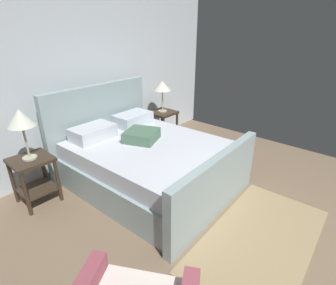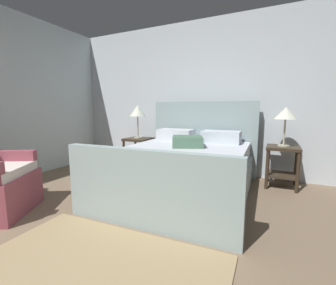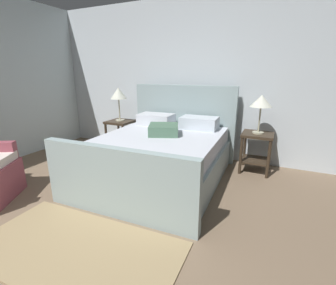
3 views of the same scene
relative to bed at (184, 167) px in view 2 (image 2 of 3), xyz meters
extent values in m
cube|color=silver|center=(-0.03, 1.22, 0.97)|extent=(5.41, 0.12, 2.65)
cube|color=#93A9AB|center=(0.00, -0.06, -0.16)|extent=(1.71, 1.99, 0.40)
cube|color=#93A9AB|center=(-0.03, 0.96, 0.27)|extent=(1.76, 0.16, 1.26)
cube|color=#93A9AB|center=(0.04, -1.08, 0.03)|extent=(1.76, 0.16, 0.76)
cube|color=silver|center=(0.00, -0.06, 0.15)|extent=(1.63, 1.93, 0.22)
cube|color=silver|center=(-0.39, 0.61, 0.35)|extent=(0.57, 0.38, 0.18)
cube|color=silver|center=(0.35, 0.64, 0.35)|extent=(0.57, 0.38, 0.18)
cube|color=#4C7058|center=(0.01, 0.09, 0.33)|extent=(0.52, 0.52, 0.14)
cube|color=#35291C|center=(1.20, 0.80, 0.22)|extent=(0.44, 0.44, 0.04)
cube|color=#35291C|center=(1.20, 0.80, -0.18)|extent=(0.40, 0.40, 0.02)
cylinder|color=#35291C|center=(1.01, 0.61, -0.08)|extent=(0.04, 0.04, 0.56)
cylinder|color=#35291C|center=(1.39, 0.61, -0.08)|extent=(0.04, 0.04, 0.56)
cylinder|color=#35291C|center=(1.01, 0.99, -0.08)|extent=(0.04, 0.04, 0.56)
cylinder|color=#35291C|center=(1.39, 0.99, -0.08)|extent=(0.04, 0.04, 0.56)
cylinder|color=#B7B293|center=(1.20, 0.80, 0.25)|extent=(0.16, 0.16, 0.02)
cylinder|color=#B7B293|center=(1.20, 0.80, 0.45)|extent=(0.02, 0.02, 0.37)
cone|color=silver|center=(1.20, 0.80, 0.72)|extent=(0.31, 0.31, 0.17)
cube|color=#35291C|center=(-1.20, 0.71, 0.22)|extent=(0.44, 0.44, 0.04)
cube|color=#35291C|center=(-1.20, 0.71, -0.18)|extent=(0.40, 0.40, 0.02)
cylinder|color=#35291C|center=(-1.39, 0.52, -0.08)|extent=(0.04, 0.04, 0.56)
cylinder|color=#35291C|center=(-1.01, 0.52, -0.08)|extent=(0.04, 0.04, 0.56)
cylinder|color=#35291C|center=(-1.39, 0.90, -0.08)|extent=(0.04, 0.04, 0.56)
cylinder|color=#35291C|center=(-1.01, 0.90, -0.08)|extent=(0.04, 0.04, 0.56)
cylinder|color=#B7B293|center=(-1.20, 0.71, 0.25)|extent=(0.16, 0.16, 0.02)
cylinder|color=#B7B293|center=(-1.20, 0.71, 0.46)|extent=(0.02, 0.02, 0.38)
cone|color=silver|center=(-1.20, 0.71, 0.75)|extent=(0.29, 0.29, 0.20)
cube|color=#944451|center=(-1.77, -1.25, 0.17)|extent=(0.61, 0.41, 0.22)
cube|color=#9E865D|center=(0.00, -1.65, -0.35)|extent=(1.85, 1.01, 0.01)
camera|label=1|loc=(-2.14, -2.27, 1.64)|focal=27.51mm
camera|label=2|loc=(1.11, -2.83, 0.77)|focal=24.50mm
camera|label=3|loc=(1.45, -2.87, 1.12)|focal=25.71mm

